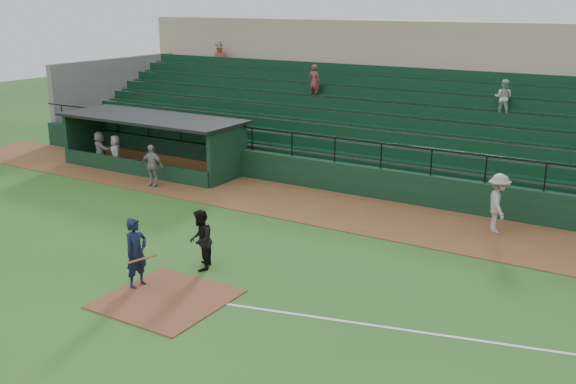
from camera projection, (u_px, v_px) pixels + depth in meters
The scene contains 12 objects.
ground at pixel (192, 286), 17.81m from camera, with size 90.00×90.00×0.00m, color #2A5B1D.
warning_track at pixel (330, 208), 24.35m from camera, with size 40.00×4.00×0.03m, color brown.
home_plate_dirt at pixel (167, 299), 16.99m from camera, with size 3.00×3.00×0.03m, color brown.
foul_line at pixel (503, 344), 14.78m from camera, with size 18.00×0.09×0.01m, color white.
stadium_structure at pixel (416, 115), 30.63m from camera, with size 38.00×13.08×6.40m.
dugout at pixel (159, 138), 30.15m from camera, with size 8.90×3.20×2.42m.
batter_at_plate at pixel (136, 253), 17.50m from camera, with size 1.05×0.74×1.94m.
umpire at pixel (201, 240), 18.68m from camera, with size 0.86×0.67×1.78m, color black.
runner at pixel (498, 203), 21.58m from camera, with size 1.28×0.74×1.98m, color #A59F9A.
dugout_player_a at pixel (152, 165), 27.06m from camera, with size 1.02×0.42×1.73m, color #9A9590.
dugout_player_b at pixel (116, 153), 29.70m from camera, with size 0.77×0.50×1.57m, color #9F9A95.
dugout_player_c at pixel (100, 149), 30.37m from camera, with size 1.51×0.48×1.62m, color #ACA7A1.
Camera 1 is at (10.80, -12.60, 7.44)m, focal length 41.03 mm.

